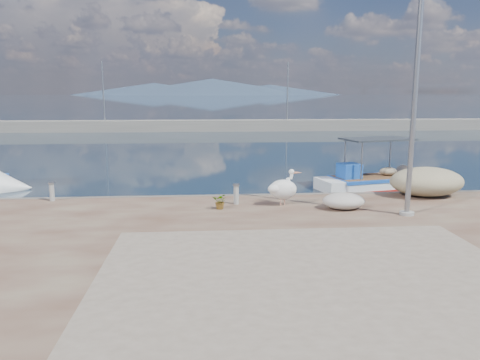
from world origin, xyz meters
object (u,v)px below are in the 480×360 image
object	(u,v)px
lamp_post	(414,108)
bollard_near	(236,193)
boat_right	(374,184)
pelican	(283,189)

from	to	relation	value
lamp_post	bollard_near	bearing A→B (deg)	161.03
boat_right	pelican	size ratio (longest dim) A/B	4.50
boat_right	pelican	xyz separation A→B (m)	(-4.99, -4.93, 0.87)
boat_right	bollard_near	distance (m)	8.07
pelican	lamp_post	bearing A→B (deg)	-44.91
boat_right	lamp_post	bearing A→B (deg)	-115.54
pelican	boat_right	bearing A→B (deg)	22.14
lamp_post	pelican	bearing A→B (deg)	157.63
bollard_near	pelican	bearing A→B (deg)	-10.54
boat_right	bollard_near	bearing A→B (deg)	-158.61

